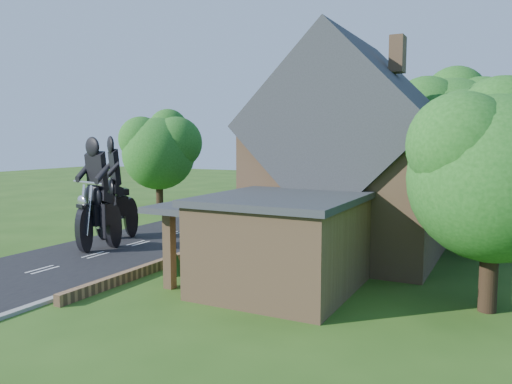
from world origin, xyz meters
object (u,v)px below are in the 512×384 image
at_px(motorcycle_lead, 99,234).
at_px(motorcycle_follow, 117,223).
at_px(house, 351,163).
at_px(annex, 279,241).
at_px(garden_wall, 228,241).

relative_size(motorcycle_lead, motorcycle_follow, 0.99).
xyz_separation_m(house, motorcycle_lead, (-11.11, -5.14, -3.51)).
bearing_deg(annex, house, 84.76).
relative_size(garden_wall, house, 2.15).
bearing_deg(motorcycle_lead, motorcycle_follow, -47.62).
bearing_deg(garden_wall, motorcycle_lead, -139.95).
bearing_deg(garden_wall, house, 9.17).
height_order(house, motorcycle_lead, house).
height_order(house, annex, house).
relative_size(house, motorcycle_lead, 5.73).
xyz_separation_m(house, motorcycle_follow, (-12.48, -2.44, -3.50)).
xyz_separation_m(annex, motorcycle_lead, (-10.49, 1.66, -0.93)).
relative_size(annex, motorcycle_follow, 3.90).
bearing_deg(motorcycle_follow, motorcycle_lead, 152.62).
distance_m(garden_wall, motorcycle_follow, 6.48).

